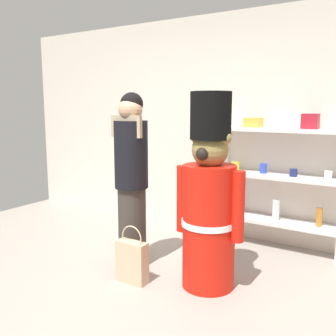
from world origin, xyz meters
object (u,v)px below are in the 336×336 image
object	(u,v)px
person_shopper	(131,176)
shopping_bag	(132,261)
teddy_bear_guard	(209,203)
merchandise_shelf	(278,173)

from	to	relation	value
person_shopper	shopping_bag	size ratio (longest dim) A/B	3.22
person_shopper	teddy_bear_guard	bearing A→B (deg)	0.42
teddy_bear_guard	shopping_bag	world-z (taller)	teddy_bear_guard
teddy_bear_guard	shopping_bag	bearing A→B (deg)	-153.38
shopping_bag	teddy_bear_guard	bearing A→B (deg)	26.62
teddy_bear_guard	person_shopper	distance (m)	0.83
merchandise_shelf	person_shopper	bearing A→B (deg)	-130.21
merchandise_shelf	teddy_bear_guard	distance (m)	1.23
merchandise_shelf	person_shopper	distance (m)	1.60
person_shopper	shopping_bag	world-z (taller)	person_shopper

